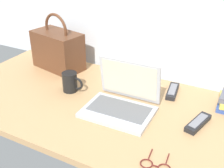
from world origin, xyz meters
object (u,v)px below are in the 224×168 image
Objects in this scene: remote_control_far at (198,123)px; handbag at (58,49)px; laptop at (122,101)px; remote_control_near at (173,91)px; coffee_mug at (70,82)px; eyeglasses at (156,165)px.

remote_control_far is 0.91m from handbag.
laptop is 0.30m from remote_control_near.
remote_control_far is (0.65, 0.01, -0.04)m from coffee_mug.
remote_control_near is at bearing 57.50° from laptop.
remote_control_near is 0.71m from handbag.
coffee_mug is at bearing 173.86° from laptop.
eyeglasses is at bearing -32.24° from handbag.
remote_control_near is 0.28m from remote_control_far.
remote_control_far is 0.32m from eyeglasses.
laptop is at bearing -122.50° from remote_control_near.
eyeglasses is (0.10, -0.53, -0.01)m from remote_control_near.
remote_control_near is 1.43× the size of eyeglasses.
laptop is 0.95× the size of handbag.
remote_control_near is 0.54m from eyeglasses.
eyeglasses is (0.58, -0.30, -0.05)m from coffee_mug.
laptop is 0.35m from remote_control_far.
coffee_mug is 0.31m from handbag.
laptop is 1.91× the size of remote_control_near.
coffee_mug reaches higher than remote_control_near.
handbag is (-0.23, 0.20, 0.06)m from coffee_mug.
laptop is at bearing -6.14° from coffee_mug.
eyeglasses is at bearing -103.38° from remote_control_far.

